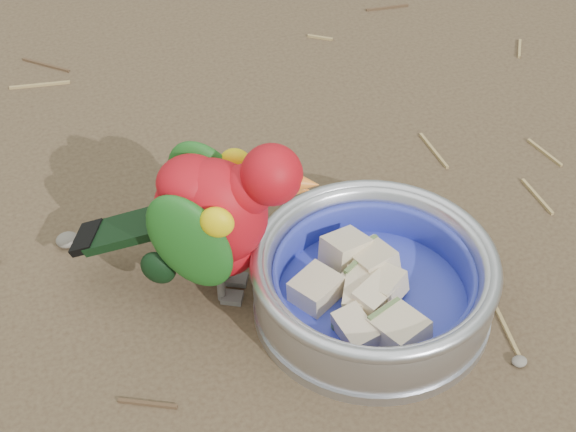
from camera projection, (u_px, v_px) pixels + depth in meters
name	position (u px, v px, depth m)	size (l,w,h in m)	color
ground	(230.00, 317.00, 0.75)	(60.00, 60.00, 0.00)	#4B3A28
food_bowl	(372.00, 303.00, 0.75)	(0.20, 0.20, 0.02)	#B2B2BA
bowl_wall	(374.00, 278.00, 0.73)	(0.20, 0.20, 0.04)	#B2B2BA
fruit_wedges	(373.00, 284.00, 0.74)	(0.12, 0.12, 0.03)	beige
lory_parrot	(216.00, 225.00, 0.72)	(0.09, 0.19, 0.15)	#A90B14
ground_debris	(187.00, 246.00, 0.81)	(0.90, 0.80, 0.01)	#977C4A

